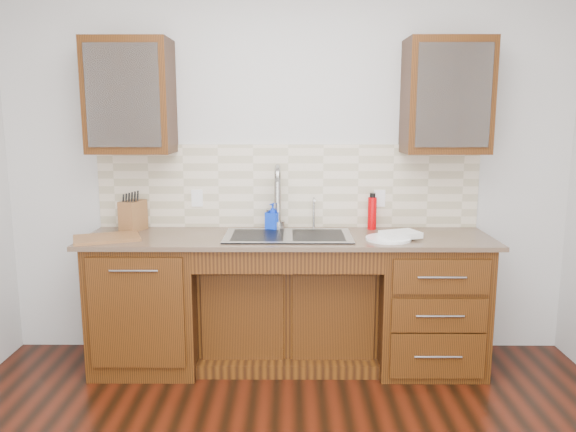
{
  "coord_description": "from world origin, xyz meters",
  "views": [
    {
      "loc": [
        0.02,
        -2.23,
        1.7
      ],
      "look_at": [
        0.0,
        1.4,
        1.05
      ],
      "focal_mm": 35.0,
      "sensor_mm": 36.0,
      "label": 1
    }
  ],
  "objects_px": {
    "water_bottle": "(372,213)",
    "plate": "(388,239)",
    "soap_bottle": "(273,217)",
    "knife_block": "(133,216)",
    "cutting_board": "(107,238)"
  },
  "relations": [
    {
      "from": "soap_bottle",
      "to": "knife_block",
      "type": "bearing_deg",
      "value": -153.72
    },
    {
      "from": "soap_bottle",
      "to": "plate",
      "type": "relative_size",
      "value": 0.64
    },
    {
      "from": "water_bottle",
      "to": "plate",
      "type": "xyz_separation_m",
      "value": [
        0.06,
        -0.34,
        -0.11
      ]
    },
    {
      "from": "water_bottle",
      "to": "plate",
      "type": "distance_m",
      "value": 0.36
    },
    {
      "from": "plate",
      "to": "knife_block",
      "type": "height_order",
      "value": "knife_block"
    },
    {
      "from": "water_bottle",
      "to": "knife_block",
      "type": "height_order",
      "value": "water_bottle"
    },
    {
      "from": "plate",
      "to": "knife_block",
      "type": "distance_m",
      "value": 1.76
    },
    {
      "from": "water_bottle",
      "to": "cutting_board",
      "type": "distance_m",
      "value": 1.8
    },
    {
      "from": "soap_bottle",
      "to": "water_bottle",
      "type": "bearing_deg",
      "value": 26.72
    },
    {
      "from": "plate",
      "to": "soap_bottle",
      "type": "bearing_deg",
      "value": 156.99
    },
    {
      "from": "soap_bottle",
      "to": "cutting_board",
      "type": "xyz_separation_m",
      "value": [
        -1.07,
        -0.31,
        -0.08
      ]
    },
    {
      "from": "soap_bottle",
      "to": "cutting_board",
      "type": "bearing_deg",
      "value": -138.74
    },
    {
      "from": "knife_block",
      "to": "soap_bottle",
      "type": "bearing_deg",
      "value": 20.8
    },
    {
      "from": "plate",
      "to": "knife_block",
      "type": "xyz_separation_m",
      "value": [
        -1.73,
        0.3,
        0.1
      ]
    },
    {
      "from": "soap_bottle",
      "to": "cutting_board",
      "type": "distance_m",
      "value": 1.12
    }
  ]
}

